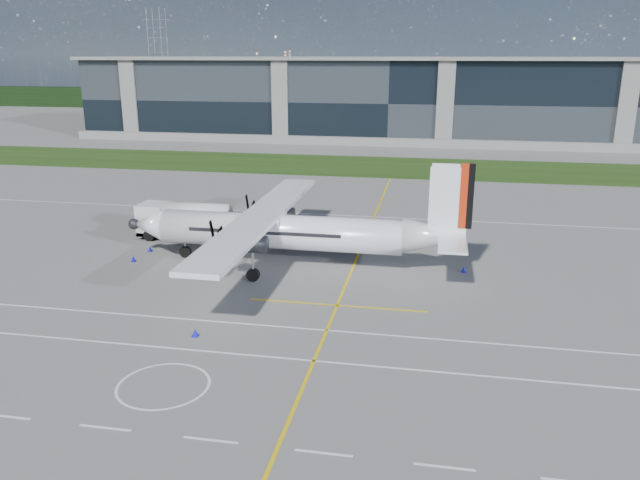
# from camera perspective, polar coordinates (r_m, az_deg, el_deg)

# --- Properties ---
(ground) EXTENTS (400.00, 400.00, 0.00)m
(ground) POSITION_cam_1_polar(r_m,az_deg,el_deg) (86.22, 4.48, 5.82)
(ground) COLOR #5D5B58
(ground) RESTS_ON ground
(grass_strip) EXTENTS (400.00, 18.00, 0.04)m
(grass_strip) POSITION_cam_1_polar(r_m,az_deg,el_deg) (94.04, 5.03, 6.73)
(grass_strip) COLOR #1F390F
(grass_strip) RESTS_ON ground
(terminal_building) EXTENTS (120.00, 20.00, 15.00)m
(terminal_building) POSITION_cam_1_polar(r_m,az_deg,el_deg) (124.84, 6.65, 12.59)
(terminal_building) COLOR black
(terminal_building) RESTS_ON ground
(tree_line) EXTENTS (400.00, 6.00, 6.00)m
(tree_line) POSITION_cam_1_polar(r_m,az_deg,el_deg) (184.90, 8.02, 12.43)
(tree_line) COLOR black
(tree_line) RESTS_ON ground
(pylon_west) EXTENTS (9.00, 4.60, 30.00)m
(pylon_west) POSITION_cam_1_polar(r_m,az_deg,el_deg) (213.65, -14.53, 15.85)
(pylon_west) COLOR gray
(pylon_west) RESTS_ON ground
(yellow_taxiway_centerline) EXTENTS (0.20, 70.00, 0.01)m
(yellow_taxiway_centerline) POSITION_cam_1_polar(r_m,az_deg,el_deg) (56.88, 4.14, 0.13)
(yellow_taxiway_centerline) COLOR yellow
(yellow_taxiway_centerline) RESTS_ON ground
(white_lane_line) EXTENTS (90.00, 0.15, 0.01)m
(white_lane_line) POSITION_cam_1_polar(r_m,az_deg,el_deg) (35.42, -5.41, -10.53)
(white_lane_line) COLOR white
(white_lane_line) RESTS_ON ground
(turboprop_aircraft) EXTENTS (27.39, 28.40, 8.52)m
(turboprop_aircraft) POSITION_cam_1_polar(r_m,az_deg,el_deg) (48.76, -2.52, 2.54)
(turboprop_aircraft) COLOR white
(turboprop_aircraft) RESTS_ON ground
(fuel_tanker_truck) EXTENTS (8.97, 2.91, 3.36)m
(fuel_tanker_truck) POSITION_cam_1_polar(r_m,az_deg,el_deg) (57.85, -12.80, 1.76)
(fuel_tanker_truck) COLOR silver
(fuel_tanker_truck) RESTS_ON ground
(baggage_tug) EXTENTS (2.65, 1.59, 1.59)m
(baggage_tug) POSITION_cam_1_polar(r_m,az_deg,el_deg) (55.88, -6.50, 0.61)
(baggage_tug) COLOR silver
(baggage_tug) RESTS_ON ground
(ground_crew_person) EXTENTS (0.81, 0.92, 1.87)m
(ground_crew_person) POSITION_cam_1_polar(r_m,az_deg,el_deg) (54.96, -7.15, 0.46)
(ground_crew_person) COLOR #F25907
(ground_crew_person) RESTS_ON ground
(safety_cone_tail) EXTENTS (0.36, 0.36, 0.50)m
(safety_cone_tail) POSITION_cam_1_polar(r_m,az_deg,el_deg) (49.23, 13.01, -2.62)
(safety_cone_tail) COLOR #0B10BF
(safety_cone_tail) RESTS_ON ground
(safety_cone_nose_port) EXTENTS (0.36, 0.36, 0.50)m
(safety_cone_nose_port) POSITION_cam_1_polar(r_m,az_deg,el_deg) (52.67, -16.69, -1.63)
(safety_cone_nose_port) COLOR #0B10BF
(safety_cone_nose_port) RESTS_ON ground
(safety_cone_stbdwing) EXTENTS (0.36, 0.36, 0.50)m
(safety_cone_stbdwing) POSITION_cam_1_polar(r_m,az_deg,el_deg) (63.89, -1.94, 2.25)
(safety_cone_stbdwing) COLOR #0B10BF
(safety_cone_stbdwing) RESTS_ON ground
(safety_cone_nose_stbd) EXTENTS (0.36, 0.36, 0.50)m
(safety_cone_nose_stbd) POSITION_cam_1_polar(r_m,az_deg,el_deg) (54.95, -15.28, -0.76)
(safety_cone_nose_stbd) COLOR #0B10BF
(safety_cone_nose_stbd) RESTS_ON ground
(safety_cone_portwing) EXTENTS (0.36, 0.36, 0.50)m
(safety_cone_portwing) POSITION_cam_1_polar(r_m,az_deg,el_deg) (38.19, -11.35, -8.28)
(safety_cone_portwing) COLOR #0B10BF
(safety_cone_portwing) RESTS_ON ground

